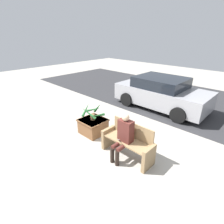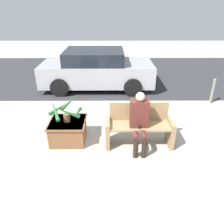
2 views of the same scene
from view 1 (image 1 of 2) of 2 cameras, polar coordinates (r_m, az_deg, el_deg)
The scene contains 7 objects.
ground_plane at distance 4.75m, azimuth 0.32°, elevation -15.31°, with size 30.00×30.00×0.00m, color #9E998E.
road_surface at distance 9.31m, azimuth 25.60°, elevation 2.81°, with size 20.00×6.00×0.01m, color #2D2D30.
bench at distance 4.67m, azimuth 5.31°, elevation -9.63°, with size 1.45×0.49×0.92m.
person_seated at distance 4.43m, azimuth 3.80°, elevation -7.47°, with size 0.38×0.57×1.26m.
planter_box at distance 5.78m, azimuth -6.18°, elevation -4.48°, with size 0.79×0.77×0.49m.
potted_plant at distance 5.57m, azimuth -6.38°, elevation -0.03°, with size 0.73×0.74×0.58m.
parked_car at distance 7.95m, azimuth 15.78°, elevation 6.04°, with size 3.92×1.98×1.35m.
Camera 1 is at (2.52, -2.67, 3.02)m, focal length 28.00 mm.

